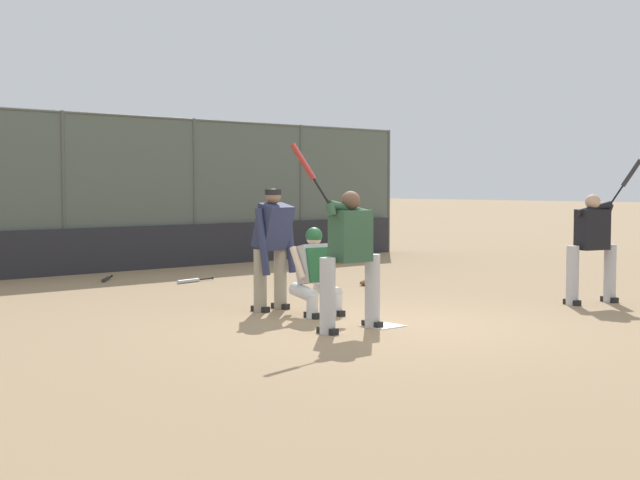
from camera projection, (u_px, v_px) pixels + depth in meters
name	position (u px, v px, depth m)	size (l,w,h in m)	color
ground_plane	(383.00, 326.00, 11.21)	(160.00, 160.00, 0.00)	#9E7F5B
home_plate_marker	(383.00, 326.00, 11.21)	(0.43, 0.43, 0.01)	white
backstop_fence	(63.00, 189.00, 17.59)	(18.72, 0.08, 3.24)	#515651
padding_wall	(67.00, 252.00, 17.59)	(18.27, 0.18, 0.91)	#28282D
batter_at_plate	(350.00, 255.00, 10.81)	(1.08, 0.61, 2.28)	#B7B7BC
catcher_behind_plate	(317.00, 270.00, 12.09)	(0.64, 0.78, 1.20)	silver
umpire_home	(273.00, 245.00, 12.55)	(0.70, 0.47, 1.73)	gray
batter_on_deck	(593.00, 244.00, 13.31)	(0.89, 0.82, 2.16)	#B7B7BC
spare_bat_near_backstop	(106.00, 279.00, 16.55)	(0.59, 0.70, 0.07)	black
spare_bat_by_padding	(191.00, 281.00, 16.26)	(0.91, 0.23, 0.07)	black
fielding_glove_on_dirt	(366.00, 283.00, 15.76)	(0.28, 0.21, 0.10)	brown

